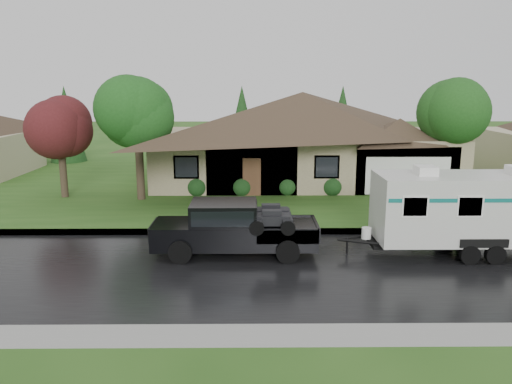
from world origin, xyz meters
TOP-DOWN VIEW (x-y plane):
  - ground at (0.00, 0.00)m, footprint 140.00×140.00m
  - road at (0.00, -2.00)m, footprint 140.00×8.00m
  - curb at (0.00, 2.25)m, footprint 140.00×0.50m
  - lawn at (0.00, 15.00)m, footprint 140.00×26.00m
  - house_main at (2.29, 13.84)m, footprint 19.44×10.80m
  - tree_left_green at (-7.20, 8.20)m, footprint 3.85×3.85m
  - tree_red at (-11.52, 8.80)m, footprint 3.28×3.28m
  - tree_right_green at (10.25, 9.71)m, footprint 3.85×3.85m
  - shrub_row at (2.00, 9.30)m, footprint 13.60×1.00m
  - pickup_truck at (-1.98, -0.40)m, footprint 5.97×2.27m
  - travel_trailer at (6.83, -0.40)m, footprint 7.36×2.59m

SIDE VIEW (x-z plane):
  - ground at x=0.00m, z-range 0.00..0.00m
  - road at x=0.00m, z-range 0.00..0.01m
  - curb at x=0.00m, z-range 0.00..0.15m
  - lawn at x=0.00m, z-range 0.00..0.15m
  - shrub_row at x=2.00m, z-range 0.15..1.15m
  - pickup_truck at x=-1.98m, z-range 0.07..2.06m
  - travel_trailer at x=6.83m, z-range 0.10..3.40m
  - house_main at x=2.29m, z-range 0.14..7.04m
  - tree_red at x=-11.52m, z-range 1.20..6.63m
  - tree_right_green at x=10.25m, z-range 1.38..7.75m
  - tree_left_green at x=-7.20m, z-range 1.39..7.76m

